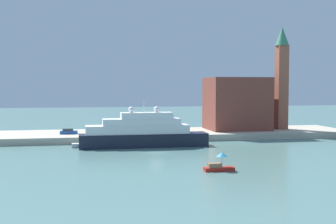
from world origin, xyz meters
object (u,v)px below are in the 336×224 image
(person_figure, at_px, (94,132))
(parked_car, at_px, (69,132))
(small_motorboat, at_px, (219,164))
(work_barge, at_px, (84,145))
(bell_tower, at_px, (282,74))
(harbor_building, at_px, (237,104))
(large_yacht, at_px, (142,133))
(mooring_bollard, at_px, (128,134))

(person_figure, bearing_deg, parked_car, 142.05)
(small_motorboat, xyz_separation_m, work_barge, (-20.60, 31.27, -0.60))
(work_barge, distance_m, bell_tower, 57.35)
(small_motorboat, distance_m, parked_car, 50.61)
(harbor_building, height_order, person_figure, harbor_building)
(work_barge, bearing_deg, bell_tower, 15.77)
(small_motorboat, bearing_deg, parked_car, 118.55)
(work_barge, xyz_separation_m, parked_car, (-3.58, 13.17, 1.70))
(large_yacht, distance_m, work_barge, 12.95)
(person_figure, bearing_deg, large_yacht, -45.22)
(large_yacht, relative_size, bell_tower, 1.01)
(small_motorboat, xyz_separation_m, parked_car, (-24.19, 44.45, 1.10))
(large_yacht, bearing_deg, bell_tower, 22.45)
(parked_car, relative_size, mooring_bollard, 5.07)
(bell_tower, height_order, mooring_bollard, bell_tower)
(harbor_building, bearing_deg, small_motorboat, -112.91)
(work_barge, bearing_deg, harbor_building, 21.78)
(small_motorboat, xyz_separation_m, person_figure, (-18.16, 39.75, 1.31))
(large_yacht, distance_m, mooring_bollard, 8.77)
(work_barge, distance_m, harbor_building, 44.57)
(work_barge, bearing_deg, large_yacht, -7.84)
(bell_tower, bearing_deg, mooring_bollard, -169.00)
(large_yacht, relative_size, parked_car, 6.64)
(large_yacht, xyz_separation_m, harbor_building, (28.13, 17.99, 5.56))
(person_figure, bearing_deg, small_motorboat, -65.45)
(parked_car, xyz_separation_m, mooring_bollard, (13.77, -6.53, -0.14))
(work_barge, xyz_separation_m, mooring_bollard, (10.18, 6.64, 1.56))
(parked_car, bearing_deg, person_figure, -37.95)
(large_yacht, height_order, mooring_bollard, large_yacht)
(small_motorboat, distance_m, person_figure, 43.72)
(small_motorboat, xyz_separation_m, harbor_building, (20.09, 47.54, 7.55))
(bell_tower, distance_m, parked_car, 58.38)
(small_motorboat, bearing_deg, bell_tower, 55.02)
(bell_tower, relative_size, mooring_bollard, 33.29)
(bell_tower, bearing_deg, work_barge, -164.23)
(parked_car, bearing_deg, bell_tower, 1.80)
(person_figure, bearing_deg, work_barge, -106.07)
(small_motorboat, xyz_separation_m, mooring_bollard, (-10.42, 37.91, 0.96))
(small_motorboat, bearing_deg, harbor_building, 67.09)
(small_motorboat, height_order, work_barge, small_motorboat)
(work_barge, bearing_deg, person_figure, 73.93)
(work_barge, relative_size, person_figure, 3.04)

